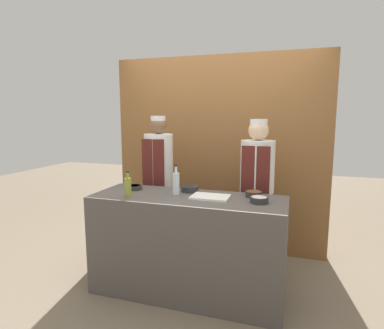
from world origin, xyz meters
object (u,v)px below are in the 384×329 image
object	(u,v)px
sauce_bowl_white	(259,199)
bottle_oil	(128,187)
chef_left	(159,182)
cutting_board	(210,197)
chef_right	(257,191)
bottle_clear	(176,183)
sauce_bowl_orange	(190,188)
sauce_bowl_brown	(254,194)
sauce_bowl_purple	(134,187)

from	to	relation	value
sauce_bowl_white	bottle_oil	xyz separation A→B (m)	(-1.16, -0.18, 0.07)
chef_left	cutting_board	bearing A→B (deg)	-37.88
bottle_oil	chef_right	distance (m)	1.34
chef_right	cutting_board	bearing A→B (deg)	-119.81
sauce_bowl_white	bottle_oil	world-z (taller)	bottle_oil
cutting_board	bottle_clear	size ratio (longest dim) A/B	1.18
sauce_bowl_white	bottle_clear	world-z (taller)	bottle_clear
chef_left	bottle_oil	bearing A→B (deg)	-86.58
sauce_bowl_orange	chef_left	world-z (taller)	chef_left
bottle_oil	chef_left	distance (m)	0.81
bottle_clear	bottle_oil	bearing A→B (deg)	-148.99
sauce_bowl_brown	sauce_bowl_orange	xyz separation A→B (m)	(-0.62, 0.02, 0.00)
sauce_bowl_purple	bottle_oil	size ratio (longest dim) A/B	0.64
sauce_bowl_brown	cutting_board	xyz separation A→B (m)	(-0.37, -0.17, -0.02)
sauce_bowl_brown	chef_right	xyz separation A→B (m)	(-0.02, 0.43, -0.08)
sauce_bowl_purple	bottle_clear	size ratio (longest dim) A/B	0.55
sauce_bowl_purple	cutting_board	distance (m)	0.83
sauce_bowl_purple	cutting_board	xyz separation A→B (m)	(0.82, -0.10, -0.01)
sauce_bowl_white	sauce_bowl_orange	bearing A→B (deg)	163.41
sauce_bowl_purple	sauce_bowl_brown	bearing A→B (deg)	3.45
sauce_bowl_purple	chef_left	world-z (taller)	chef_left
bottle_clear	cutting_board	bearing A→B (deg)	-4.93
sauce_bowl_brown	cutting_board	size ratio (longest dim) A/B	0.45
sauce_bowl_orange	sauce_bowl_purple	world-z (taller)	sauce_bowl_orange
sauce_bowl_purple	bottle_oil	world-z (taller)	bottle_oil
cutting_board	sauce_bowl_white	bearing A→B (deg)	-2.88
bottle_clear	chef_left	size ratio (longest dim) A/B	0.17
chef_left	chef_right	size ratio (longest dim) A/B	1.02
sauce_bowl_purple	chef_left	xyz separation A→B (m)	(0.05, 0.50, -0.05)
sauce_bowl_orange	bottle_clear	distance (m)	0.19
cutting_board	chef_right	size ratio (longest dim) A/B	0.21
sauce_bowl_orange	bottle_oil	distance (m)	0.61
chef_left	chef_right	xyz separation A→B (m)	(1.11, 0.00, -0.02)
sauce_bowl_white	sauce_bowl_purple	world-z (taller)	sauce_bowl_white
sauce_bowl_brown	bottle_oil	size ratio (longest dim) A/B	0.63
sauce_bowl_brown	sauce_bowl_orange	bearing A→B (deg)	178.55
sauce_bowl_brown	chef_left	size ratio (longest dim) A/B	0.09
sauce_bowl_brown	sauce_bowl_purple	xyz separation A→B (m)	(-1.19, -0.07, -0.01)
sauce_bowl_white	chef_right	world-z (taller)	chef_right
bottle_clear	chef_right	distance (m)	0.91
sauce_bowl_brown	bottle_clear	distance (m)	0.73
chef_right	bottle_oil	bearing A→B (deg)	-143.15
chef_right	bottle_clear	bearing A→B (deg)	-140.25
cutting_board	bottle_oil	bearing A→B (deg)	-164.57
bottle_oil	bottle_clear	xyz separation A→B (m)	(0.38, 0.23, 0.02)
cutting_board	chef_right	xyz separation A→B (m)	(0.34, 0.60, -0.06)
bottle_clear	chef_right	xyz separation A→B (m)	(0.69, 0.57, -0.16)
sauce_bowl_orange	chef_right	world-z (taller)	chef_right
sauce_bowl_white	chef_right	bearing A→B (deg)	98.36
sauce_bowl_orange	chef_right	bearing A→B (deg)	34.50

